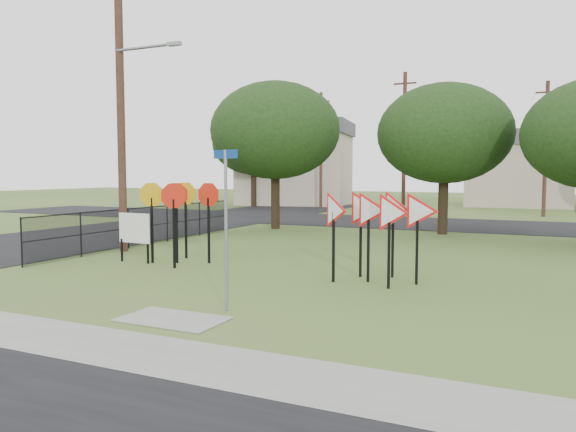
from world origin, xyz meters
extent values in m
plane|color=#3E5B22|center=(0.00, 0.00, 0.00)|extent=(140.00, 140.00, 0.00)
cube|color=gray|center=(0.00, -4.20, 0.01)|extent=(30.00, 1.60, 0.02)
cube|color=#3E5B22|center=(0.00, -5.40, 0.01)|extent=(30.00, 0.80, 0.02)
cube|color=black|center=(-12.00, 10.00, 0.01)|extent=(8.00, 50.00, 0.02)
cube|color=black|center=(0.00, 20.00, 0.01)|extent=(60.00, 8.00, 0.02)
cube|color=gray|center=(0.00, -2.40, 0.01)|extent=(2.00, 1.20, 0.02)
cylinder|color=gray|center=(0.56, -1.35, 1.62)|extent=(0.06, 0.06, 3.25)
cube|color=navy|center=(0.56, -1.35, 3.16)|extent=(0.65, 0.20, 0.17)
cube|color=black|center=(-4.00, 3.16, 1.01)|extent=(0.06, 0.06, 2.02)
cube|color=black|center=(-3.09, 3.57, 1.01)|extent=(0.06, 0.06, 2.02)
cube|color=black|center=(-3.49, 2.35, 1.01)|extent=(0.06, 0.06, 2.02)
cube|color=black|center=(-4.70, 2.86, 1.01)|extent=(0.06, 0.06, 2.02)
cube|color=black|center=(-4.30, 4.07, 1.01)|extent=(0.06, 0.06, 2.02)
cube|color=black|center=(1.46, 2.37, 0.90)|extent=(0.06, 0.06, 1.79)
cube|color=black|center=(2.26, 2.76, 0.90)|extent=(0.06, 0.06, 1.79)
cube|color=black|center=(2.96, 2.17, 0.90)|extent=(0.06, 0.06, 1.79)
cube|color=black|center=(1.86, 3.36, 0.90)|extent=(0.06, 0.06, 1.79)
cube|color=black|center=(2.66, 3.66, 0.90)|extent=(0.06, 0.06, 1.79)
cube|color=black|center=(3.46, 2.96, 0.90)|extent=(0.06, 0.06, 1.79)
cube|color=black|center=(-5.76, 2.67, 0.36)|extent=(0.05, 0.05, 0.72)
cube|color=black|center=(-4.73, 2.67, 0.36)|extent=(0.05, 0.05, 0.72)
cube|color=white|center=(-5.24, 2.67, 1.08)|extent=(1.23, 0.12, 0.92)
cylinder|color=#4B2E22|center=(-7.30, 4.50, 5.00)|extent=(0.28, 0.28, 10.00)
cylinder|color=gray|center=(-6.10, 4.40, 7.00)|extent=(2.40, 0.10, 0.10)
cube|color=gray|center=(-4.90, 4.40, 7.00)|extent=(0.50, 0.18, 0.12)
cylinder|color=#4B2E22|center=(-2.00, 24.00, 4.50)|extent=(0.24, 0.24, 9.00)
cube|color=#4B2E22|center=(-2.00, 24.00, 8.30)|extent=(1.40, 0.10, 0.10)
cylinder|color=#4B2E22|center=(6.00, 28.00, 4.25)|extent=(0.24, 0.24, 8.50)
cube|color=#4B2E22|center=(6.00, 28.00, 7.80)|extent=(1.40, 0.10, 0.10)
cylinder|color=#4B2E22|center=(-10.00, 30.00, 4.50)|extent=(0.24, 0.24, 9.00)
cube|color=#4B2E22|center=(-10.00, 30.00, 8.30)|extent=(1.40, 0.10, 0.10)
cylinder|color=black|center=(-7.60, 0.50, 0.75)|extent=(0.05, 0.05, 1.50)
cylinder|color=black|center=(-7.60, 2.80, 0.75)|extent=(0.05, 0.05, 1.50)
cylinder|color=black|center=(-7.60, 5.10, 0.75)|extent=(0.05, 0.05, 1.50)
cylinder|color=black|center=(-7.60, 7.40, 0.75)|extent=(0.05, 0.05, 1.50)
cylinder|color=black|center=(-7.60, 9.70, 0.75)|extent=(0.05, 0.05, 1.50)
cylinder|color=black|center=(-7.60, 12.00, 0.75)|extent=(0.05, 0.05, 1.50)
cube|color=black|center=(-7.60, 6.25, 1.46)|extent=(0.03, 11.50, 0.03)
cube|color=black|center=(-7.60, 6.25, 0.75)|extent=(0.03, 11.50, 0.03)
cube|color=black|center=(-7.60, 6.25, 0.75)|extent=(0.01, 11.50, 1.50)
cube|color=#B7A993|center=(-14.00, 34.00, 3.00)|extent=(10.08, 8.46, 6.00)
cube|color=#4A4A4F|center=(-14.00, 34.00, 6.60)|extent=(10.58, 8.88, 1.20)
cube|color=#B7A993|center=(4.00, 40.00, 2.50)|extent=(8.00, 8.00, 5.00)
cube|color=#4A4A4F|center=(4.00, 40.00, 5.60)|extent=(8.40, 8.40, 1.20)
cylinder|color=black|center=(-6.00, 14.00, 1.31)|extent=(0.44, 0.44, 2.62)
ellipsoid|color=black|center=(-6.00, 14.00, 4.87)|extent=(6.40, 6.40, 4.80)
cylinder|color=black|center=(2.00, 15.00, 1.22)|extent=(0.44, 0.44, 2.45)
ellipsoid|color=black|center=(2.00, 15.00, 4.55)|extent=(6.00, 6.00, 4.50)
cylinder|color=black|center=(-16.00, 30.00, 1.40)|extent=(0.44, 0.44, 2.80)
ellipsoid|color=black|center=(-16.00, 30.00, 5.18)|extent=(6.80, 6.80, 5.10)
camera|label=1|loc=(6.46, -10.95, 2.80)|focal=35.00mm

